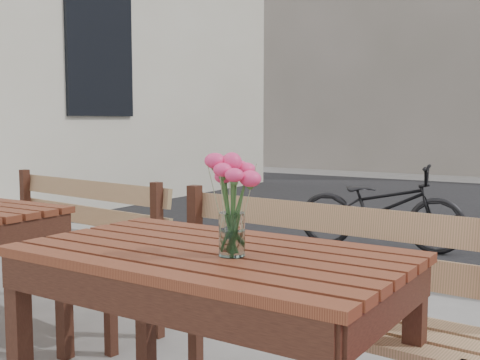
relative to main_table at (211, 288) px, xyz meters
name	(u,v)px	position (x,y,z in m)	size (l,w,h in m)	color
main_table	(211,288)	(0.00, 0.00, 0.00)	(1.34, 0.80, 0.81)	#5C2918
main_bench	(312,284)	(0.12, 0.55, -0.10)	(1.57, 0.58, 0.95)	#997A4F
main_vase	(232,192)	(0.11, -0.05, 0.34)	(0.18, 0.18, 0.33)	white
second_bench	(74,230)	(-1.71, 0.97, -0.12)	(1.53, 0.63, 0.92)	#997A4F
bicycle	(380,207)	(-0.71, 3.92, -0.26)	(0.55, 1.58, 0.83)	black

